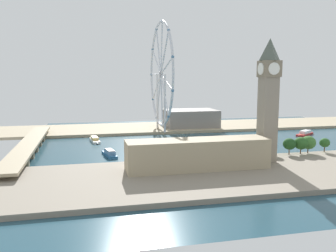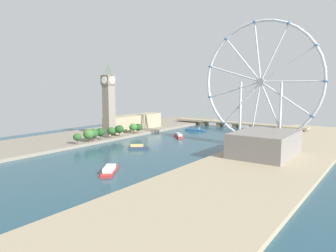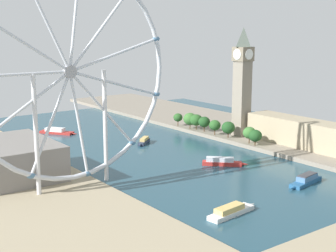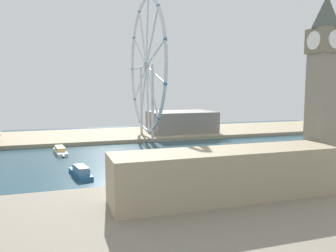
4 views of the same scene
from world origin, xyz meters
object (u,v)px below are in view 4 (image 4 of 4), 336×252
tour_boat_3 (81,172)px  tour_boat_4 (60,151)px  ferris_wheel (146,67)px  tour_boat_2 (324,138)px  tour_boat_1 (175,160)px  clock_tower (323,86)px  riverside_hall (181,122)px  tour_boat_0 (279,151)px  parliament_block (227,174)px

tour_boat_3 → tour_boat_4: bearing=-2.3°
ferris_wheel → tour_boat_2: size_ratio=3.89×
ferris_wheel → tour_boat_2: 173.77m
tour_boat_1 → tour_boat_4: (56.89, 68.24, -0.30)m
clock_tower → tour_boat_1: 96.21m
tour_boat_2 → clock_tower: bearing=11.3°
clock_tower → tour_boat_1: (67.37, 50.71, -46.33)m
riverside_hall → tour_boat_4: 136.67m
tour_boat_4 → tour_boat_1: bearing=43.4°
tour_boat_0 → tour_boat_2: (39.66, -77.01, -0.03)m
tour_boat_1 → tour_boat_0: bearing=139.1°
tour_boat_1 → tour_boat_4: bearing=-85.7°
tour_boat_3 → tour_boat_4: size_ratio=0.96×
ferris_wheel → tour_boat_0: 137.38m
riverside_hall → tour_boat_0: bearing=-164.4°
parliament_block → tour_boat_0: bearing=-46.0°
riverside_hall → tour_boat_3: (-135.85, 109.13, -11.03)m
clock_tower → tour_boat_3: bearing=63.2°
tour_boat_0 → clock_tower: bearing=116.5°
clock_tower → tour_boat_0: size_ratio=4.46×
clock_tower → tour_boat_4: bearing=43.7°
clock_tower → tour_boat_0: clock_tower is taller
clock_tower → riverside_hall: size_ratio=1.39×
tour_boat_4 → riverside_hall: bearing=112.6°
parliament_block → riverside_hall: (201.42, -55.37, 0.37)m
parliament_block → tour_boat_0: (85.03, -87.92, -10.92)m
clock_tower → ferris_wheel: (170.69, 41.94, 17.81)m
riverside_hall → tour_boat_2: riverside_hall is taller
tour_boat_3 → ferris_wheel: bearing=-40.5°
tour_boat_3 → tour_boat_1: bearing=-88.5°
tour_boat_1 → tour_boat_3: size_ratio=0.78×
clock_tower → tour_boat_1: clock_tower is taller
ferris_wheel → tour_boat_3: 148.33m
clock_tower → tour_boat_4: 178.22m
parliament_block → riverside_hall: riverside_hall is taller
tour_boat_0 → tour_boat_2: tour_boat_2 is taller
parliament_block → tour_boat_0: parliament_block is taller
tour_boat_3 → tour_boat_2: bearing=-85.1°
ferris_wheel → tour_boat_1: size_ratio=5.01×
riverside_hall → tour_boat_3: bearing=141.2°
parliament_block → ferris_wheel: bearing=-4.3°
riverside_hall → tour_boat_0: (-116.39, -32.54, -11.29)m
riverside_hall → tour_boat_0: riverside_hall is taller
parliament_block → riverside_hall: bearing=-15.4°
tour_boat_3 → tour_boat_4: 69.69m
parliament_block → ferris_wheel: size_ratio=0.77×
tour_boat_4 → tour_boat_0: bearing=65.1°
parliament_block → tour_boat_4: (134.60, 63.31, -10.92)m
clock_tower → parliament_block: clock_tower is taller
clock_tower → tour_boat_3: clock_tower is taller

